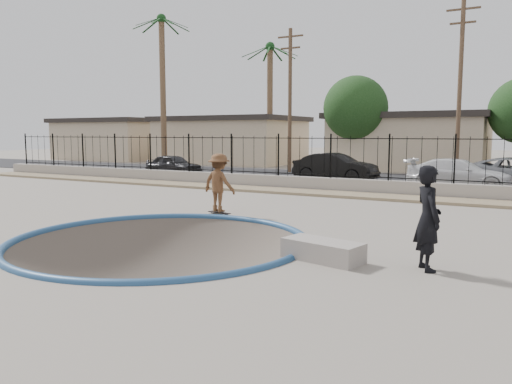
{
  "coord_description": "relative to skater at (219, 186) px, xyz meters",
  "views": [
    {
      "loc": [
        7.52,
        -10.01,
        2.52
      ],
      "look_at": [
        0.91,
        2.0,
        0.9
      ],
      "focal_mm": 35.0,
      "sensor_mm": 36.0,
      "label": 1
    }
  ],
  "objects": [
    {
      "name": "ground",
      "position": [
        0.87,
        9.13,
        -2.0
      ],
      "size": [
        120.0,
        120.0,
        2.2
      ],
      "primitive_type": "cube",
      "color": "gray",
      "rests_on": "ground"
    },
    {
      "name": "bowl_pit",
      "position": [
        0.87,
        -3.87,
        -0.9
      ],
      "size": [
        6.84,
        6.84,
        1.8
      ],
      "primitive_type": null,
      "color": "#4E443C",
      "rests_on": "ground"
    },
    {
      "name": "coping_ring",
      "position": [
        0.87,
        -3.87,
        -0.9
      ],
      "size": [
        7.04,
        7.04,
        0.2
      ],
      "primitive_type": "torus",
      "color": "navy",
      "rests_on": "ground"
    },
    {
      "name": "rock_strip",
      "position": [
        0.87,
        6.33,
        -0.85
      ],
      "size": [
        42.0,
        1.6,
        0.11
      ],
      "primitive_type": "cube",
      "color": "#9B8B65",
      "rests_on": "ground"
    },
    {
      "name": "retaining_wall",
      "position": [
        0.87,
        7.43,
        -0.6
      ],
      "size": [
        42.0,
        0.45,
        0.6
      ],
      "primitive_type": "cube",
      "color": "#A2988E",
      "rests_on": "ground"
    },
    {
      "name": "fence",
      "position": [
        0.87,
        7.43,
        0.6
      ],
      "size": [
        40.0,
        0.04,
        1.8
      ],
      "color": "black",
      "rests_on": "retaining_wall"
    },
    {
      "name": "street",
      "position": [
        0.87,
        14.13,
        -0.88
      ],
      "size": [
        90.0,
        8.0,
        0.04
      ],
      "primitive_type": "cube",
      "color": "black",
      "rests_on": "ground"
    },
    {
      "name": "house_west_far",
      "position": [
        -27.13,
        23.63,
        1.07
      ],
      "size": [
        10.6,
        8.6,
        3.9
      ],
      "color": "tan",
      "rests_on": "ground"
    },
    {
      "name": "house_west",
      "position": [
        -14.13,
        23.63,
        1.07
      ],
      "size": [
        11.6,
        8.6,
        3.9
      ],
      "color": "tan",
      "rests_on": "ground"
    },
    {
      "name": "house_center",
      "position": [
        0.87,
        23.63,
        1.07
      ],
      "size": [
        10.6,
        8.6,
        3.9
      ],
      "color": "tan",
      "rests_on": "ground"
    },
    {
      "name": "palm_left",
      "position": [
        -16.13,
        17.13,
        7.05
      ],
      "size": [
        2.3,
        2.3,
        11.3
      ],
      "color": "brown",
      "rests_on": "ground"
    },
    {
      "name": "palm_mid",
      "position": [
        -9.13,
        21.13,
        5.79
      ],
      "size": [
        2.3,
        2.3,
        9.3
      ],
      "color": "brown",
      "rests_on": "ground"
    },
    {
      "name": "utility_pole_left",
      "position": [
        -5.13,
        16.13,
        3.8
      ],
      "size": [
        1.7,
        0.24,
        9.0
      ],
      "color": "#473323",
      "rests_on": "ground"
    },
    {
      "name": "utility_pole_mid",
      "position": [
        4.87,
        16.13,
        4.05
      ],
      "size": [
        1.7,
        0.24,
        9.5
      ],
      "color": "#473323",
      "rests_on": "ground"
    },
    {
      "name": "street_tree_left",
      "position": [
        -2.13,
        20.13,
        3.29
      ],
      "size": [
        4.32,
        4.32,
        6.36
      ],
      "color": "#473323",
      "rests_on": "ground"
    },
    {
      "name": "skater",
      "position": [
        0.0,
        0.0,
        0.0
      ],
      "size": [
        1.25,
        0.83,
        1.8
      ],
      "primitive_type": "imported",
      "rotation": [
        0.0,
        0.0,
        2.99
      ],
      "color": "brown",
      "rests_on": "ground"
    },
    {
      "name": "skateboard",
      "position": [
        0.0,
        0.0,
        -0.84
      ],
      "size": [
        0.87,
        0.41,
        0.07
      ],
      "rotation": [
        0.0,
        0.0,
        -0.25
      ],
      "color": "black",
      "rests_on": "ground"
    },
    {
      "name": "videographer",
      "position": [
        6.81,
        -3.47,
        0.07
      ],
      "size": [
        0.77,
        0.85,
        1.94
      ],
      "primitive_type": "imported",
      "rotation": [
        0.0,
        0.0,
        2.13
      ],
      "color": "black",
      "rests_on": "ground"
    },
    {
      "name": "concrete_ledge",
      "position": [
        4.87,
        -3.72,
        -0.7
      ],
      "size": [
        1.71,
        1.03,
        0.4
      ],
      "primitive_type": "cube",
      "rotation": [
        0.0,
        0.0,
        -0.22
      ],
      "color": "gray",
      "rests_on": "ground"
    },
    {
      "name": "car_a",
      "position": [
        -10.21,
        10.73,
        -0.25
      ],
      "size": [
        3.75,
        1.79,
        1.24
      ],
      "primitive_type": "imported",
      "rotation": [
        0.0,
        0.0,
        1.48
      ],
      "color": "black",
      "rests_on": "street"
    },
    {
      "name": "car_b",
      "position": [
        -0.53,
        11.96,
        -0.14
      ],
      "size": [
        4.51,
        1.91,
        1.45
      ],
      "primitive_type": "imported",
      "rotation": [
        0.0,
        0.0,
        1.48
      ],
      "color": "black",
      "rests_on": "street"
    },
    {
      "name": "car_c",
      "position": [
        5.62,
        11.13,
        -0.2
      ],
      "size": [
        4.71,
        2.14,
        1.34
      ],
      "primitive_type": "imported",
      "rotation": [
        0.0,
        0.0,
        1.51
      ],
      "color": "silver",
      "rests_on": "street"
    }
  ]
}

